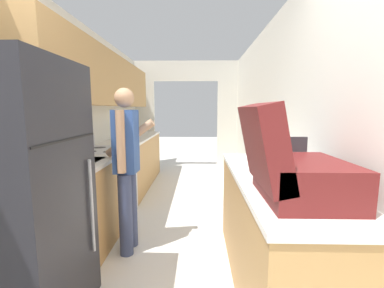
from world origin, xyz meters
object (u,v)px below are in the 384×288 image
Objects in this scene: refrigerator at (17,199)px; knife at (118,143)px; suitcase at (289,167)px; book_stack at (272,172)px; range_oven at (106,185)px; person at (127,166)px.

refrigerator reaches higher than knife.
suitcase reaches higher than book_stack.
knife is at bearing 126.32° from suitcase.
refrigerator is 1.75m from book_stack.
refrigerator reaches higher than book_stack.
suitcase is 2.03× the size of knife.
range_oven is (-0.04, 1.61, -0.39)m from refrigerator.
suitcase is (1.68, -1.71, 0.63)m from range_oven.
person is (0.43, 0.91, 0.01)m from refrigerator.
person reaches higher than suitcase.
knife is (-1.75, 1.79, -0.02)m from book_stack.
range_oven is 0.75m from knife.
person is 5.44× the size of book_stack.
refrigerator is at bearing -67.44° from knife.
refrigerator reaches higher than suitcase.
knife is (-0.48, 1.29, 0.06)m from person.
person is 2.73× the size of suitcase.
refrigerator is at bearing -88.61° from range_oven.
range_oven is 0.94m from person.
refrigerator is at bearing -166.22° from book_stack.
knife is (-0.05, 2.20, 0.07)m from refrigerator.
knife is (-1.69, 2.30, -0.17)m from suitcase.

